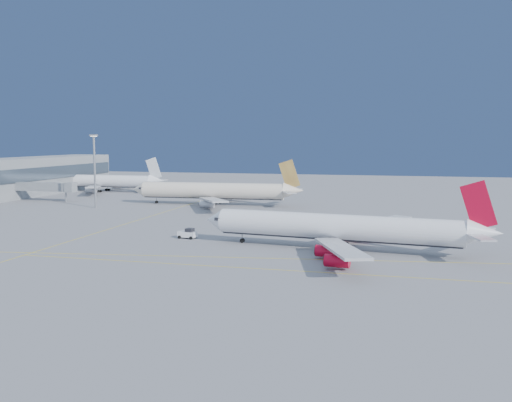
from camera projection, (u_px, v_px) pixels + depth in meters
The scene contains 9 objects.
ground at pixel (241, 251), 114.48m from camera, with size 500.00×500.00×0.00m, color slate.
terminal at pixel (19, 177), 223.83m from camera, with size 18.40×110.00×15.00m.
jet_bridge at pixel (48, 187), 206.19m from camera, with size 23.60×3.60×6.90m.
taxiway_lines at pixel (184, 243), 124.21m from camera, with size 118.86×140.00×0.02m.
airliner_virgin at pixel (342, 228), 115.54m from camera, with size 60.82×54.24×15.01m.
airliner_etihad at pixel (216, 191), 194.57m from camera, with size 60.57×55.96×15.82m.
airliner_third at pixel (104, 181), 244.10m from camera, with size 55.49×51.33×14.93m.
pushback_tug at pixel (188, 234), 129.43m from camera, with size 4.37×2.94×2.34m.
light_mast at pixel (95, 165), 184.83m from camera, with size 2.07×2.07×23.98m.
Camera 1 is at (30.76, -108.46, 22.53)m, focal length 40.00 mm.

